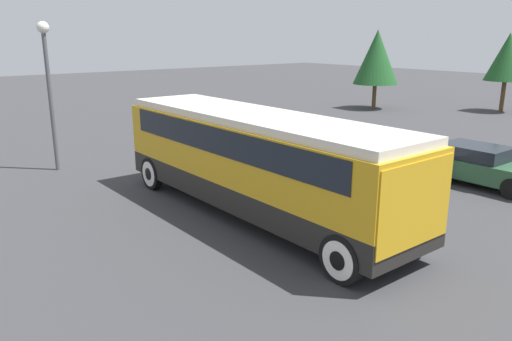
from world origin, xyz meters
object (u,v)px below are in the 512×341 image
Objects in this scene: parked_car_mid at (477,165)px; tour_bus at (258,155)px; parked_car_near at (372,158)px; lamp_post at (48,74)px.

tour_bus is at bearing -105.54° from parked_car_mid.
parked_car_mid is (2.84, 2.24, -0.04)m from parked_car_near.
parked_car_near is 12.40m from lamp_post.
lamp_post reaches higher than parked_car_near.
tour_bus is 2.28× the size of parked_car_near.
tour_bus is 9.55m from lamp_post.
parked_car_near is (-0.60, 5.82, -1.08)m from tour_bus.
parked_car_near is 1.10× the size of parked_car_mid.
tour_bus is at bearing -84.15° from parked_car_near.
lamp_post is (-11.14, -10.97, 2.98)m from parked_car_mid.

